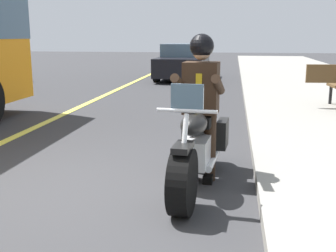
{
  "coord_description": "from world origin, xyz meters",
  "views": [
    {
      "loc": [
        4.11,
        1.7,
        1.72
      ],
      "look_at": [
        -0.28,
        1.02,
        0.75
      ],
      "focal_mm": 44.57,
      "sensor_mm": 36.0,
      "label": 1
    }
  ],
  "objects": [
    {
      "name": "ground_plane",
      "position": [
        0.0,
        0.0,
        0.0
      ],
      "size": [
        80.0,
        80.0,
        0.0
      ],
      "primitive_type": "plane",
      "color": "#333335"
    },
    {
      "name": "motorcycle_main",
      "position": [
        -0.53,
        1.32,
        0.45
      ],
      "size": [
        2.22,
        0.7,
        1.26
      ],
      "color": "black",
      "rests_on": "ground_plane"
    },
    {
      "name": "rider_main",
      "position": [
        -0.72,
        1.33,
        1.04
      ],
      "size": [
        0.65,
        0.58,
        1.74
      ],
      "color": "black",
      "rests_on": "ground_plane"
    },
    {
      "name": "car_silver",
      "position": [
        -12.88,
        -0.31,
        0.69
      ],
      "size": [
        4.6,
        1.92,
        1.4
      ],
      "color": "black",
      "rests_on": "ground_plane"
    }
  ]
}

